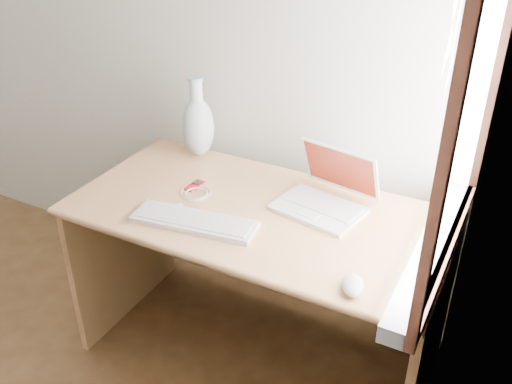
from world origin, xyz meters
The scene contains 10 objects.
back_wall centered at (0.00, 1.75, 1.30)m, with size 3.50×0.04×2.60m, color white.
window centered at (1.72, 1.30, 1.28)m, with size 0.11×0.99×1.10m.
desk centered at (1.03, 1.37, 0.54)m, with size 1.45×0.72×0.77m.
laptop centered at (1.24, 1.43, 0.82)m, with size 0.36×0.33×0.22m.
external_keyboard centered at (0.87, 1.09, 0.78)m, with size 0.48×0.21×0.02m.
mouse centered at (1.51, 1.00, 0.79)m, with size 0.07×0.11×0.04m, color white.
ipod centered at (0.71, 1.33, 0.77)m, with size 0.05×0.10×0.01m.
cable_coil centered at (0.75, 1.28, 0.77)m, with size 0.13×0.13×0.01m, color white.
remote centered at (0.73, 1.14, 0.77)m, with size 0.03×0.07×0.01m, color white.
vase centered at (0.57, 1.58, 0.91)m, with size 0.14×0.14×0.37m.
Camera 1 is at (1.89, -0.37, 1.92)m, focal length 40.00 mm.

